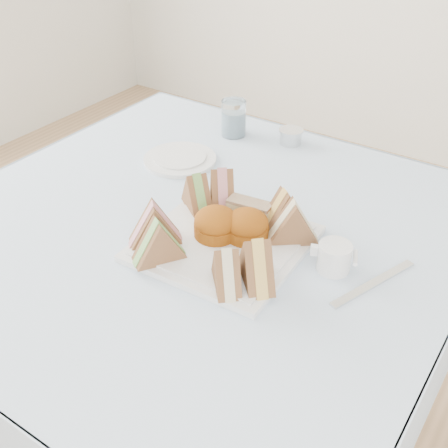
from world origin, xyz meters
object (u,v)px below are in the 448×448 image
Objects in this scene: serving_plate at (224,243)px; water_glass at (234,118)px; creamer_jug at (334,257)px; table at (200,353)px.

serving_plate is 0.49m from water_glass.
creamer_jug is at bearing -38.87° from water_glass.
creamer_jug is at bearing 4.06° from table.
serving_plate reaches higher than table.
serving_plate is at bearing -18.84° from table.
table is 0.59m from water_glass.
serving_plate is 3.14× the size of water_glass.
water_glass is at bearing 112.75° from table.
table is 15.04× the size of creamer_jug.
water_glass reaches higher than serving_plate.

